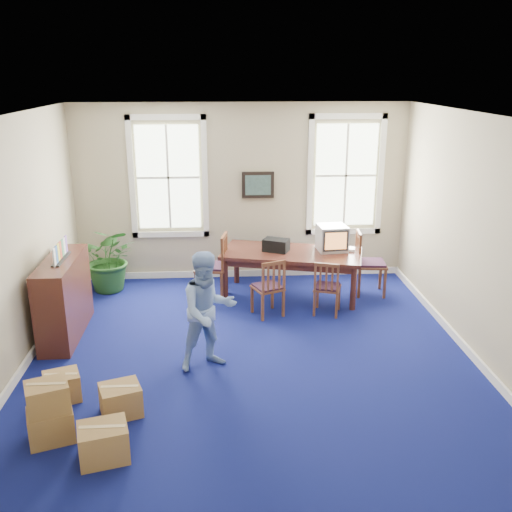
{
  "coord_description": "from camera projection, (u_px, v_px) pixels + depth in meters",
  "views": [
    {
      "loc": [
        -0.38,
        -6.94,
        3.71
      ],
      "look_at": [
        0.1,
        0.6,
        1.25
      ],
      "focal_mm": 40.0,
      "sensor_mm": 36.0,
      "label": 1
    }
  ],
  "objects": [
    {
      "name": "floor",
      "position": [
        251.0,
        357.0,
        7.75
      ],
      "size": [
        6.5,
        6.5,
        0.0
      ],
      "primitive_type": "plane",
      "color": "navy",
      "rests_on": "ground"
    },
    {
      "name": "ceiling",
      "position": [
        251.0,
        116.0,
        6.76
      ],
      "size": [
        6.5,
        6.5,
        0.0
      ],
      "primitive_type": "plane",
      "rotation": [
        3.14,
        0.0,
        0.0
      ],
      "color": "white",
      "rests_on": "ground"
    },
    {
      "name": "wall_back",
      "position": [
        241.0,
        193.0,
        10.34
      ],
      "size": [
        6.5,
        0.0,
        6.5
      ],
      "primitive_type": "plane",
      "rotation": [
        1.57,
        0.0,
        0.0
      ],
      "color": "tan",
      "rests_on": "ground"
    },
    {
      "name": "wall_front",
      "position": [
        276.0,
        373.0,
        4.17
      ],
      "size": [
        6.5,
        0.0,
        6.5
      ],
      "primitive_type": "plane",
      "rotation": [
        -1.57,
        0.0,
        0.0
      ],
      "color": "tan",
      "rests_on": "ground"
    },
    {
      "name": "wall_left",
      "position": [
        10.0,
        249.0,
        7.08
      ],
      "size": [
        0.0,
        6.5,
        6.5
      ],
      "primitive_type": "plane",
      "rotation": [
        1.57,
        0.0,
        1.57
      ],
      "color": "tan",
      "rests_on": "ground"
    },
    {
      "name": "wall_right",
      "position": [
        480.0,
        240.0,
        7.44
      ],
      "size": [
        0.0,
        6.5,
        6.5
      ],
      "primitive_type": "plane",
      "rotation": [
        1.57,
        0.0,
        -1.57
      ],
      "color": "tan",
      "rests_on": "ground"
    },
    {
      "name": "baseboard_back",
      "position": [
        242.0,
        273.0,
        10.79
      ],
      "size": [
        6.0,
        0.04,
        0.12
      ],
      "primitive_type": "cube",
      "color": "white",
      "rests_on": "ground"
    },
    {
      "name": "baseboard_left",
      "position": [
        28.0,
        360.0,
        7.56
      ],
      "size": [
        0.04,
        6.5,
        0.12
      ],
      "primitive_type": "cube",
      "color": "white",
      "rests_on": "ground"
    },
    {
      "name": "baseboard_right",
      "position": [
        465.0,
        347.0,
        7.91
      ],
      "size": [
        0.04,
        6.5,
        0.12
      ],
      "primitive_type": "cube",
      "color": "white",
      "rests_on": "ground"
    },
    {
      "name": "window_left",
      "position": [
        168.0,
        177.0,
        10.15
      ],
      "size": [
        1.4,
        0.12,
        2.2
      ],
      "primitive_type": null,
      "color": "white",
      "rests_on": "ground"
    },
    {
      "name": "window_right",
      "position": [
        346.0,
        175.0,
        10.35
      ],
      "size": [
        1.4,
        0.12,
        2.2
      ],
      "primitive_type": null,
      "color": "white",
      "rests_on": "ground"
    },
    {
      "name": "wall_picture",
      "position": [
        258.0,
        185.0,
        10.27
      ],
      "size": [
        0.58,
        0.06,
        0.48
      ],
      "primitive_type": null,
      "color": "black",
      "rests_on": "ground"
    },
    {
      "name": "conference_table",
      "position": [
        291.0,
        274.0,
        9.77
      ],
      "size": [
        2.52,
        1.61,
        0.79
      ],
      "primitive_type": null,
      "rotation": [
        0.0,
        0.0,
        -0.25
      ],
      "color": "#4C231A",
      "rests_on": "ground"
    },
    {
      "name": "crt_tv",
      "position": [
        332.0,
        238.0,
        9.67
      ],
      "size": [
        0.52,
        0.56,
        0.43
      ],
      "primitive_type": null,
      "rotation": [
        0.0,
        0.0,
        0.09
      ],
      "color": "#B7B7BC",
      "rests_on": "conference_table"
    },
    {
      "name": "game_console",
      "position": [
        350.0,
        249.0,
        9.7
      ],
      "size": [
        0.18,
        0.21,
        0.05
      ],
      "primitive_type": "cube",
      "rotation": [
        0.0,
        0.0,
        -0.24
      ],
      "color": "white",
      "rests_on": "conference_table"
    },
    {
      "name": "equipment_bag",
      "position": [
        276.0,
        245.0,
        9.65
      ],
      "size": [
        0.49,
        0.42,
        0.21
      ],
      "primitive_type": "cube",
      "rotation": [
        0.0,
        0.0,
        -0.42
      ],
      "color": "black",
      "rests_on": "conference_table"
    },
    {
      "name": "chair_near_left",
      "position": [
        268.0,
        287.0,
        8.97
      ],
      "size": [
        0.56,
        0.56,
        0.95
      ],
      "primitive_type": null,
      "rotation": [
        0.0,
        0.0,
        3.54
      ],
      "color": "brown",
      "rests_on": "ground"
    },
    {
      "name": "chair_near_right",
      "position": [
        327.0,
        287.0,
        9.03
      ],
      "size": [
        0.51,
        0.51,
        0.9
      ],
      "primitive_type": null,
      "rotation": [
        0.0,
        0.0,
        2.83
      ],
      "color": "brown",
      "rests_on": "ground"
    },
    {
      "name": "chair_end_left",
      "position": [
        211.0,
        266.0,
        9.64
      ],
      "size": [
        0.58,
        0.58,
        1.12
      ],
      "primitive_type": null,
      "rotation": [
        0.0,
        0.0,
        -1.75
      ],
      "color": "brown",
      "rests_on": "ground"
    },
    {
      "name": "chair_end_right",
      "position": [
        371.0,
        263.0,
        9.8
      ],
      "size": [
        0.55,
        0.55,
        1.12
      ],
      "primitive_type": null,
      "rotation": [
        0.0,
        0.0,
        1.47
      ],
      "color": "brown",
      "rests_on": "ground"
    },
    {
      "name": "man",
      "position": [
        208.0,
        311.0,
        7.28
      ],
      "size": [
        0.94,
        0.84,
        1.57
      ],
      "primitive_type": "imported",
      "rotation": [
        0.0,
        0.0,
        0.39
      ],
      "color": "#80A1DA",
      "rests_on": "ground"
    },
    {
      "name": "credenza",
      "position": [
        64.0,
        296.0,
        8.24
      ],
      "size": [
        0.45,
        1.56,
        1.23
      ],
      "primitive_type": "cube",
      "rotation": [
        0.0,
        0.0,
        0.0
      ],
      "color": "#4C231A",
      "rests_on": "ground"
    },
    {
      "name": "brochure_rack",
      "position": [
        60.0,
        246.0,
        8.0
      ],
      "size": [
        0.35,
        0.63,
        0.28
      ],
      "primitive_type": null,
      "rotation": [
        0.0,
        0.0,
        -0.41
      ],
      "color": "#99999E",
      "rests_on": "credenza"
    },
    {
      "name": "potted_plant",
      "position": [
        110.0,
        258.0,
        9.95
      ],
      "size": [
        1.21,
        1.1,
        1.18
      ],
      "primitive_type": "imported",
      "rotation": [
        0.0,
        0.0,
        -0.17
      ],
      "color": "#204F1C",
      "rests_on": "ground"
    },
    {
      "name": "cardboard_boxes",
      "position": [
        68.0,
        405.0,
        6.01
      ],
      "size": [
        1.56,
        1.56,
        0.7
      ],
      "primitive_type": null,
      "rotation": [
        0.0,
        0.0,
        0.35
      ],
      "color": "#A67B45",
      "rests_on": "ground"
    }
  ]
}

